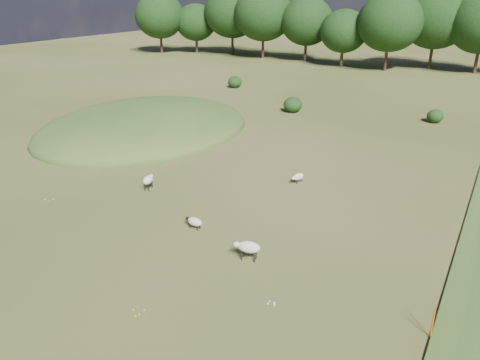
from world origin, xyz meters
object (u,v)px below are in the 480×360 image
sheep_1 (194,222)px  sheep_2 (298,177)px  sheep_0 (148,180)px  sheep_3 (248,247)px  marker_post (433,323)px

sheep_1 → sheep_2: 8.35m
sheep_0 → sheep_1: sheep_0 is taller
sheep_0 → sheep_2: (7.28, 5.41, -0.22)m
sheep_0 → sheep_3: sheep_3 is taller
sheep_2 → sheep_3: bearing=26.5°
sheep_0 → sheep_3: (8.95, -3.87, 0.04)m
sheep_0 → sheep_3: 9.76m
sheep_0 → sheep_2: sheep_0 is taller
sheep_3 → sheep_1: bearing=-31.1°
sheep_0 → sheep_2: 9.08m
marker_post → sheep_3: 7.93m
marker_post → sheep_1: (-11.57, 2.39, -0.23)m
marker_post → sheep_3: bearing=171.3°
marker_post → sheep_2: size_ratio=1.15×
sheep_2 → marker_post: bearing=58.5°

